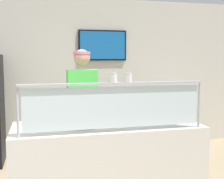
# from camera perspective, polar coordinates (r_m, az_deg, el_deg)

# --- Properties ---
(shop_rear_unit) EXTENTS (6.35, 0.13, 2.70)m
(shop_rear_unit) POSITION_cam_1_polar(r_m,az_deg,el_deg) (5.32, -6.45, 2.89)
(shop_rear_unit) COLOR beige
(shop_rear_unit) RESTS_ON ground
(serving_counter) EXTENTS (1.95, 0.76, 0.95)m
(serving_counter) POSITION_cam_1_polar(r_m,az_deg,el_deg) (3.27, -0.87, -14.94)
(serving_counter) COLOR silver
(serving_counter) RESTS_ON ground
(sneeze_guard) EXTENTS (1.78, 0.06, 0.47)m
(sneeze_guard) POSITION_cam_1_polar(r_m,az_deg,el_deg) (2.77, 0.62, -2.26)
(sneeze_guard) COLOR #B2B5BC
(sneeze_guard) RESTS_ON serving_counter
(pizza_tray) EXTENTS (0.47, 0.47, 0.04)m
(pizza_tray) POSITION_cam_1_polar(r_m,az_deg,el_deg) (3.12, -5.85, -6.55)
(pizza_tray) COLOR #9EA0A8
(pizza_tray) RESTS_ON serving_counter
(pizza_server) EXTENTS (0.14, 0.29, 0.01)m
(pizza_server) POSITION_cam_1_polar(r_m,az_deg,el_deg) (3.09, -5.69, -6.22)
(pizza_server) COLOR #ADAFB7
(pizza_server) RESTS_ON pizza_tray
(parmesan_shaker) EXTENTS (0.06, 0.06, 0.09)m
(parmesan_shaker) POSITION_cam_1_polar(r_m,az_deg,el_deg) (2.74, 0.34, 2.18)
(parmesan_shaker) COLOR white
(parmesan_shaker) RESTS_ON sneeze_guard
(pepper_flake_shaker) EXTENTS (0.06, 0.06, 0.09)m
(pepper_flake_shaker) POSITION_cam_1_polar(r_m,az_deg,el_deg) (2.78, 3.30, 2.19)
(pepper_flake_shaker) COLOR white
(pepper_flake_shaker) RESTS_ON sneeze_guard
(worker_figure) EXTENTS (0.41, 0.50, 1.76)m
(worker_figure) POSITION_cam_1_polar(r_m,az_deg,el_deg) (3.84, -5.66, -3.59)
(worker_figure) COLOR #23232D
(worker_figure) RESTS_ON ground
(prep_shelf) EXTENTS (0.70, 0.55, 0.83)m
(prep_shelf) POSITION_cam_1_polar(r_m,az_deg,el_deg) (5.44, 11.40, -7.19)
(prep_shelf) COLOR #B7BABF
(prep_shelf) RESTS_ON ground
(pizza_box_stack) EXTENTS (0.45, 0.45, 0.18)m
(pizza_box_stack) POSITION_cam_1_polar(r_m,az_deg,el_deg) (5.35, 11.48, -1.94)
(pizza_box_stack) COLOR silver
(pizza_box_stack) RESTS_ON prep_shelf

